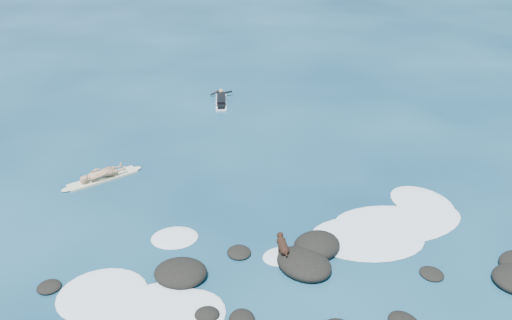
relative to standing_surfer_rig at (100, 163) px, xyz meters
name	(u,v)px	position (x,y,z in m)	size (l,w,h in m)	color
ground	(273,253)	(3.89, -6.23, -0.67)	(160.00, 160.00, 0.00)	#0A2642
reef_rocks	(307,288)	(4.08, -8.07, -0.56)	(14.22, 5.82, 0.61)	black
breaking_foam	(304,256)	(4.69, -6.68, -0.66)	(12.91, 6.59, 0.12)	white
standing_surfer_rig	(100,163)	(0.00, 0.00, 0.00)	(2.96, 1.11, 1.70)	beige
paddling_surfer_rig	(221,100)	(6.30, 5.45, -0.53)	(1.36, 2.38, 0.42)	silver
dog	(283,245)	(4.06, -6.52, -0.23)	(0.40, 1.04, 0.66)	black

